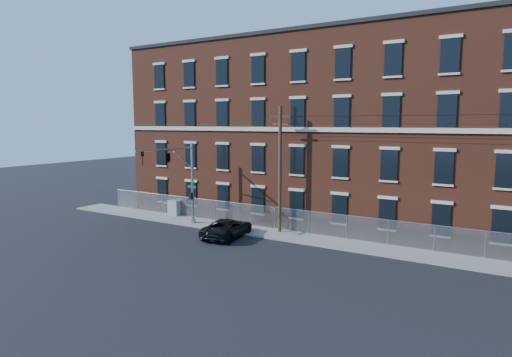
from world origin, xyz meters
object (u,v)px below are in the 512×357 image
at_px(utility_pole_near, 280,167).
at_px(pickup_truck, 227,228).
at_px(traffic_signal_mast, 174,165).
at_px(utility_cabinet, 174,208).

distance_m(utility_pole_near, pickup_truck, 6.30).
bearing_deg(traffic_signal_mast, utility_pole_near, 23.14).
bearing_deg(utility_cabinet, utility_pole_near, 0.58).
height_order(traffic_signal_mast, utility_cabinet, traffic_signal_mast).
height_order(utility_pole_near, utility_cabinet, utility_pole_near).
xyz_separation_m(traffic_signal_mast, utility_pole_near, (8.00, 3.42, -0.05)).
bearing_deg(utility_cabinet, traffic_signal_mast, -44.72).
distance_m(traffic_signal_mast, pickup_truck, 6.92).
relative_size(utility_pole_near, pickup_truck, 1.91).
bearing_deg(utility_pole_near, traffic_signal_mast, -156.86).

